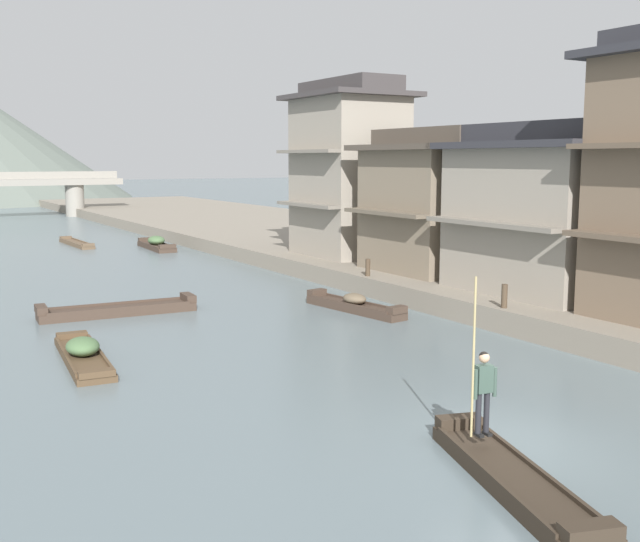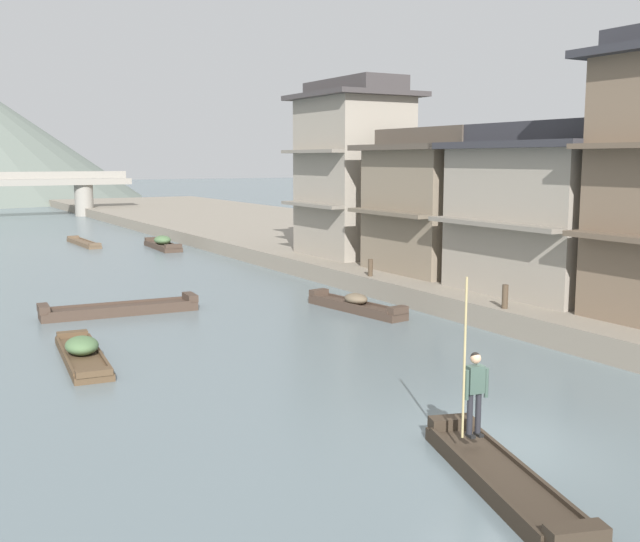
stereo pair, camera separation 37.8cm
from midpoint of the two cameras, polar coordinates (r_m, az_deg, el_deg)
ground_plane at (r=15.83m, az=13.22°, el=-12.57°), size 400.00×400.00×0.00m
riverbank_right at (r=48.50m, az=2.12°, el=2.23°), size 18.00×110.00×0.79m
boat_foreground_poled at (r=13.86m, az=13.54°, el=-14.97°), size 2.44×5.06×0.49m
boatman_person at (r=14.47m, az=11.42°, el=-8.28°), size 0.57×0.29×3.04m
boat_moored_nearest at (r=52.38m, az=-18.06°, el=1.98°), size 1.04×5.79×0.37m
boat_moored_second at (r=22.36m, az=-17.88°, el=-5.93°), size 1.46×5.08×0.68m
boat_moored_third at (r=28.57m, az=-15.33°, el=-2.85°), size 5.69×1.54×0.56m
boat_moored_far at (r=48.93m, az=-12.43°, el=1.97°), size 1.33×5.06×0.83m
boat_midriver_drifting at (r=28.19m, az=2.23°, el=-2.59°), size 1.49×4.88×0.68m
house_waterfront_second at (r=29.00m, az=16.70°, el=4.46°), size 6.50×7.05×6.14m
house_waterfront_tall at (r=33.48m, az=8.56°, el=5.22°), size 6.18×6.06×6.14m
house_waterfront_narrow at (r=38.49m, az=1.87°, el=7.65°), size 5.28×6.05×8.74m
mooring_post_dock_near at (r=25.40m, az=13.30°, el=-1.85°), size 0.20×0.20×0.79m
mooring_post_dock_mid at (r=31.53m, az=3.27°, el=0.26°), size 0.20×0.20×0.72m
stone_bridge at (r=78.15m, az=-23.06°, el=5.70°), size 22.71×2.40×4.41m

